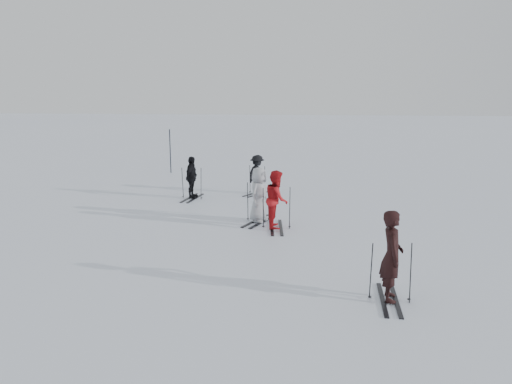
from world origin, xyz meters
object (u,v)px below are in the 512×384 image
(skier_grey, at_px, (259,195))
(skier_uphill_left, at_px, (192,178))
(skier_red, at_px, (277,200))
(piste_marker, at_px, (170,151))
(skier_uphill_far, at_px, (257,175))
(skier_near_dark, at_px, (392,257))

(skier_grey, distance_m, skier_uphill_left, 4.13)
(skier_red, height_order, piste_marker, piste_marker)
(skier_uphill_far, distance_m, piste_marker, 6.42)
(skier_red, bearing_deg, skier_uphill_far, 7.23)
(skier_near_dark, distance_m, skier_uphill_left, 10.38)
(skier_red, distance_m, piste_marker, 10.76)
(skier_red, relative_size, skier_grey, 1.01)
(skier_grey, xyz_separation_m, skier_uphill_far, (-0.45, 4.10, -0.09))
(skier_grey, height_order, skier_uphill_left, skier_grey)
(skier_near_dark, bearing_deg, skier_grey, 31.97)
(skier_uphill_left, height_order, skier_uphill_far, skier_uphill_left)
(piste_marker, bearing_deg, skier_uphill_left, -67.27)
(skier_red, xyz_separation_m, skier_uphill_far, (-1.03, 4.72, -0.10))
(skier_uphill_far, bearing_deg, piste_marker, 77.06)
(skier_red, relative_size, piste_marker, 0.81)
(skier_near_dark, height_order, skier_uphill_left, skier_near_dark)
(skier_uphill_far, bearing_deg, skier_grey, -143.14)
(skier_uphill_far, bearing_deg, skier_red, -137.07)
(skier_grey, bearing_deg, piste_marker, 53.23)
(skier_near_dark, relative_size, skier_uphill_left, 1.15)
(skier_red, distance_m, skier_grey, 0.85)
(piste_marker, bearing_deg, skier_red, -58.17)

